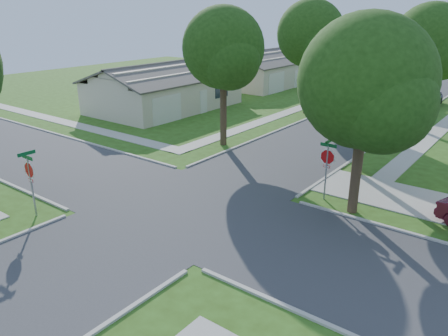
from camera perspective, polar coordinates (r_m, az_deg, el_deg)
name	(u,v)px	position (r m, az deg, el deg)	size (l,w,h in m)	color
ground	(186,207)	(20.38, -4.96, -5.09)	(100.00, 100.00, 0.00)	#2F4C14
road_ns	(186,207)	(20.38, -4.96, -5.08)	(7.00, 100.00, 0.02)	#333335
sidewalk_nw	(316,102)	(44.58, 11.96, 8.41)	(1.20, 40.00, 0.04)	#9E9B91
driveway	(407,199)	(22.86, 22.78, -3.74)	(8.80, 3.60, 0.05)	#9E9B91
stop_sign_sw	(30,173)	(20.47, -24.05, -0.57)	(1.05, 0.80, 2.98)	gray
stop_sign_ne	(327,159)	(20.94, 13.34, 1.11)	(1.05, 0.80, 2.98)	gray
tree_e_near	(370,71)	(24.07, 18.52, 11.89)	(4.97, 4.80, 8.28)	#38281C
tree_e_mid	(431,45)	(35.52, 25.38, 14.32)	(5.59, 5.40, 9.21)	#38281C
tree_w_near	(224,52)	(28.49, 0.01, 14.94)	(5.38, 5.20, 8.97)	#38281C
tree_w_mid	(311,37)	(38.67, 11.31, 16.44)	(5.80, 5.60, 9.56)	#38281C
tree_w_far	(366,41)	(50.69, 18.06, 15.51)	(4.76, 4.60, 8.04)	#38281C
tree_ne_corner	(367,88)	(19.06, 18.16, 9.89)	(5.80, 5.60, 8.66)	#38281C
house_nw_near	(165,92)	(41.00, -7.68, 9.81)	(8.42, 13.60, 4.23)	beige
house_nw_far	(264,72)	(54.23, 5.31, 12.35)	(8.42, 13.60, 4.23)	beige
car_curb_east	(431,98)	(46.66, 25.45, 8.28)	(1.64, 4.08, 1.39)	black
car_curb_west	(392,81)	(56.34, 21.05, 10.59)	(2.00, 4.91, 1.42)	black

